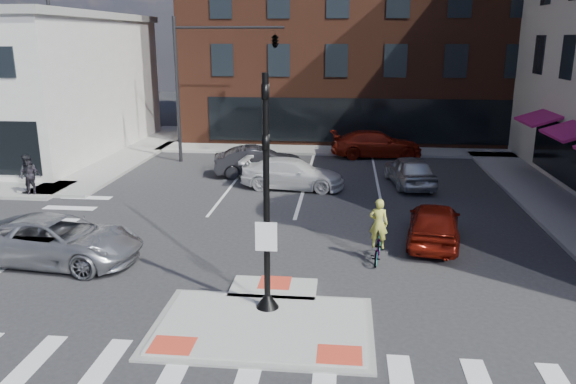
# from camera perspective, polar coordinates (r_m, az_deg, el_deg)

# --- Properties ---
(ground) EXTENTS (120.00, 120.00, 0.00)m
(ground) POSITION_cam_1_polar(r_m,az_deg,el_deg) (14.61, -2.31, -12.70)
(ground) COLOR #28282B
(ground) RESTS_ON ground
(refuge_island) EXTENTS (5.40, 4.65, 0.13)m
(refuge_island) POSITION_cam_1_polar(r_m,az_deg,el_deg) (14.36, -2.46, -13.01)
(refuge_island) COLOR gray
(refuge_island) RESTS_ON ground
(sidewalk_nw) EXTENTS (23.50, 20.50, 0.15)m
(sidewalk_nw) POSITION_cam_1_polar(r_m,az_deg,el_deg) (34.36, -27.13, 2.28)
(sidewalk_nw) COLOR gray
(sidewalk_nw) RESTS_ON ground
(sidewalk_e) EXTENTS (3.00, 24.00, 0.15)m
(sidewalk_e) POSITION_cam_1_polar(r_m,az_deg,el_deg) (25.35, 26.25, -1.79)
(sidewalk_e) COLOR gray
(sidewalk_e) RESTS_ON ground
(sidewalk_n) EXTENTS (26.00, 3.00, 0.15)m
(sidewalk_n) POSITION_cam_1_polar(r_m,az_deg,el_deg) (35.42, 7.64, 4.21)
(sidewalk_n) COLOR gray
(sidewalk_n) RESTS_ON ground
(building_n) EXTENTS (24.40, 18.40, 15.50)m
(building_n) POSITION_cam_1_polar(r_m,az_deg,el_deg) (44.76, 7.68, 16.47)
(building_n) COLOR #4A2417
(building_n) RESTS_ON ground
(building_far_left) EXTENTS (10.00, 12.00, 10.00)m
(building_far_left) POSITION_cam_1_polar(r_m,az_deg,el_deg) (65.04, 0.77, 13.77)
(building_far_left) COLOR slate
(building_far_left) RESTS_ON ground
(building_far_right) EXTENTS (12.00, 12.00, 12.00)m
(building_far_right) POSITION_cam_1_polar(r_m,az_deg,el_deg) (67.12, 12.42, 14.33)
(building_far_right) COLOR brown
(building_far_right) RESTS_ON ground
(signal_pole) EXTENTS (0.60, 0.60, 5.98)m
(signal_pole) POSITION_cam_1_polar(r_m,az_deg,el_deg) (14.03, -2.18, -3.42)
(signal_pole) COLOR black
(signal_pole) RESTS_ON refuge_island
(mast_arm_signal) EXTENTS (6.10, 2.24, 8.00)m
(mast_arm_signal) POSITION_cam_1_polar(r_m,az_deg,el_deg) (31.22, -4.09, 14.15)
(mast_arm_signal) COLOR black
(mast_arm_signal) RESTS_ON ground
(silver_suv) EXTENTS (5.54, 2.94, 1.48)m
(silver_suv) POSITION_cam_1_polar(r_m,az_deg,el_deg) (19.12, -22.39, -4.53)
(silver_suv) COLOR #A4A6AB
(silver_suv) RESTS_ON ground
(red_sedan) EXTENTS (2.35, 4.46, 1.44)m
(red_sedan) POSITION_cam_1_polar(r_m,az_deg,el_deg) (19.97, 14.62, -3.06)
(red_sedan) COLOR maroon
(red_sedan) RESTS_ON ground
(white_pickup) EXTENTS (5.01, 2.42, 1.40)m
(white_pickup) POSITION_cam_1_polar(r_m,az_deg,el_deg) (26.37, 0.45, 1.87)
(white_pickup) COLOR silver
(white_pickup) RESTS_ON ground
(bg_car_dark) EXTENTS (4.77, 2.45, 1.50)m
(bg_car_dark) POSITION_cam_1_polar(r_m,az_deg,el_deg) (28.81, -2.98, 3.11)
(bg_car_dark) COLOR #242328
(bg_car_dark) RESTS_ON ground
(bg_car_silver) EXTENTS (2.40, 4.58, 1.49)m
(bg_car_silver) POSITION_cam_1_polar(r_m,az_deg,el_deg) (27.46, 12.28, 2.15)
(bg_car_silver) COLOR #B8BCC0
(bg_car_silver) RESTS_ON ground
(bg_car_red) EXTENTS (5.58, 2.85, 1.55)m
(bg_car_red) POSITION_cam_1_polar(r_m,az_deg,el_deg) (33.84, 8.96, 4.84)
(bg_car_red) COLOR maroon
(bg_car_red) RESTS_ON ground
(cyclist) EXTENTS (0.77, 1.66, 2.06)m
(cyclist) POSITION_cam_1_polar(r_m,az_deg,el_deg) (18.02, 9.10, -4.88)
(cyclist) COLOR #3F3F44
(cyclist) RESTS_ON ground
(pedestrian_a) EXTENTS (0.96, 0.80, 1.78)m
(pedestrian_a) POSITION_cam_1_polar(r_m,az_deg,el_deg) (27.29, -24.86, 1.61)
(pedestrian_a) COLOR black
(pedestrian_a) RESTS_ON sidewalk_nw
(pedestrian_b) EXTENTS (0.99, 0.69, 1.56)m
(pedestrian_b) POSITION_cam_1_polar(r_m,az_deg,el_deg) (27.39, -24.74, 1.43)
(pedestrian_b) COLOR #2D2832
(pedestrian_b) RESTS_ON sidewalk_nw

